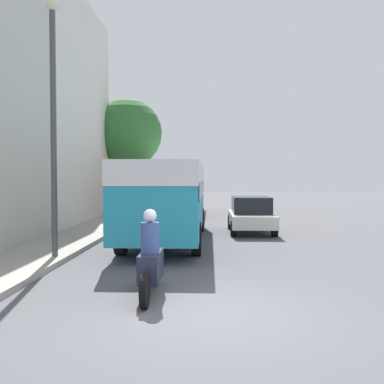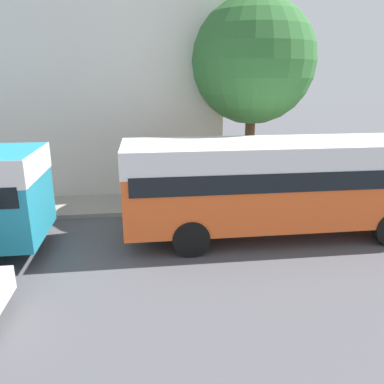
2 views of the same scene
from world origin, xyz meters
name	(u,v)px [view 1 (image 1 of 2)]	position (x,y,z in m)	size (l,w,h in m)	color
ground_plane	(212,314)	(0.00, 0.00, 0.00)	(120.00, 120.00, 0.00)	#515156
building_midblock	(32,114)	(-9.05, 14.18, 5.58)	(5.70, 9.01, 11.17)	silver
bus_lead	(168,191)	(-1.57, 8.29, 1.84)	(2.56, 9.25, 2.82)	teal
bus_following	(180,185)	(-1.90, 19.61, 1.86)	(2.49, 9.25, 2.85)	#EA5B23
motorcycle_behind_lead	(151,262)	(-1.20, 1.03, 0.68)	(0.38, 2.24, 1.73)	#1E2338
car_crossing	(251,214)	(1.71, 10.89, 0.79)	(1.85, 3.88, 1.53)	silver
pedestrian_near_curb	(136,194)	(-5.72, 25.33, 1.06)	(0.38, 0.38, 1.77)	#232838
street_tree	(128,133)	(-5.21, 19.50, 5.11)	(4.32, 4.32, 7.14)	brown
lamp_post	(53,107)	(-4.35, 4.39, 4.28)	(0.36, 0.36, 7.10)	#47474C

